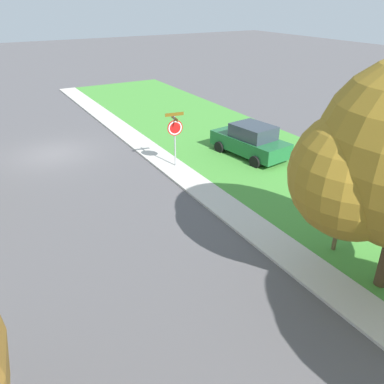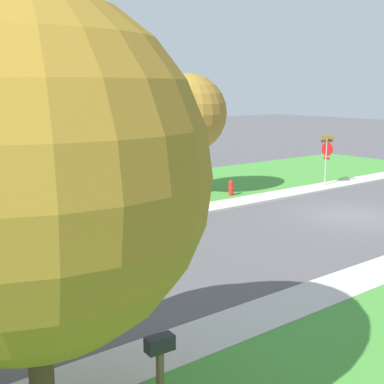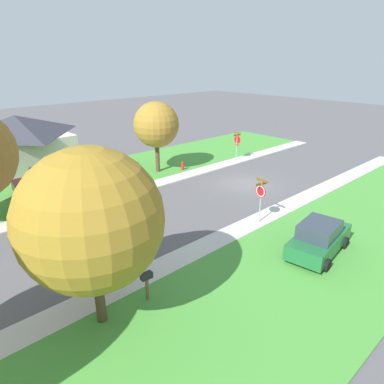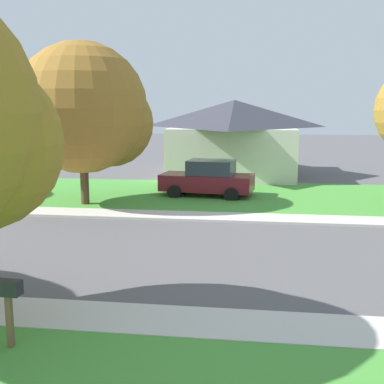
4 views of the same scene
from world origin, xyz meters
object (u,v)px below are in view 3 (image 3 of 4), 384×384
Objects in this scene: stop_sign_far_corner at (261,194)px; fire_hydrant at (182,166)px; car_maroon_behind_trees at (46,180)px; tree_sidewalk_far at (156,126)px; tree_across_right at (92,220)px; house_right_setback at (18,141)px; car_green_across_road at (319,238)px; stop_sign_near_corner at (237,141)px; mailbox at (147,279)px.

fire_hydrant is at bearing -18.10° from stop_sign_far_corner.
tree_sidewalk_far is (-1.77, -8.93, 3.09)m from car_maroon_behind_trees.
stop_sign_far_corner is 0.42× the size of tree_across_right.
house_right_setback is 10.86× the size of fire_hydrant.
car_green_across_road is 1.00× the size of car_maroon_behind_trees.
car_green_across_road reaches higher than fire_hydrant.
stop_sign_near_corner is at bearing -44.04° from stop_sign_far_corner.
car_maroon_behind_trees is at bearing 73.67° from fire_hydrant.
tree_across_right is (-13.00, 12.63, 0.06)m from tree_sidewalk_far.
car_green_across_road is at bearing 164.36° from fire_hydrant.
tree_sidewalk_far is at bearing -38.93° from mailbox.
car_maroon_behind_trees is at bearing -14.09° from tree_across_right.
house_right_setback reaches higher than stop_sign_far_corner.
fire_hydrant is (-10.81, -9.80, -1.94)m from house_right_setback.
tree_sidewalk_far is (2.47, 7.55, 2.08)m from stop_sign_near_corner.
fire_hydrant is at bearing 79.03° from stop_sign_near_corner.
fire_hydrant is at bearing -15.64° from car_green_across_road.
tree_sidewalk_far is (12.20, -1.87, 2.07)m from stop_sign_far_corner.
car_green_across_road is 26.42m from house_right_setback.
stop_sign_far_corner reaches higher than fire_hydrant.
stop_sign_far_corner is at bearing -153.21° from car_maroon_behind_trees.
tree_sidewalk_far reaches higher than fire_hydrant.
tree_sidewalk_far is 12.58m from house_right_setback.
car_maroon_behind_trees is at bearing 78.76° from tree_sidewalk_far.
stop_sign_far_corner reaches higher than mailbox.
tree_sidewalk_far is 4.13m from fire_hydrant.
stop_sign_near_corner is at bearing -36.01° from car_green_across_road.
stop_sign_far_corner is at bearing 161.90° from fire_hydrant.
tree_across_right is (3.29, 10.13, 3.14)m from car_green_across_road.
stop_sign_far_corner is 0.62× the size of car_maroon_behind_trees.
tree_across_right reaches higher than stop_sign_far_corner.
car_green_across_road reaches higher than mailbox.
tree_across_right is at bearing 135.82° from tree_sidewalk_far.
stop_sign_near_corner is 8.21m from tree_sidewalk_far.
car_maroon_behind_trees is at bearing 26.79° from stop_sign_far_corner.
stop_sign_near_corner is 0.31× the size of house_right_setback.
car_green_across_road is at bearing 171.18° from stop_sign_far_corner.
stop_sign_far_corner is at bearing -82.05° from mailbox.
mailbox is (-22.94, 2.76, -1.37)m from house_right_setback.
tree_across_right reaches higher than car_maroon_behind_trees.
tree_sidewalk_far is 0.90× the size of tree_across_right.
fire_hydrant is (10.87, -3.55, -1.45)m from stop_sign_far_corner.
car_green_across_road is 0.68× the size of tree_across_right.
tree_sidewalk_far is 0.66× the size of house_right_setback.
tree_across_right is 8.01× the size of fire_hydrant.
tree_across_right is at bearing 129.17° from fire_hydrant.
stop_sign_far_corner is at bearing 171.30° from tree_sidewalk_far.
tree_across_right is 3.51m from mailbox.
tree_across_right is at bearing 165.91° from car_maroon_behind_trees.
car_maroon_behind_trees is at bearing -7.29° from mailbox.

